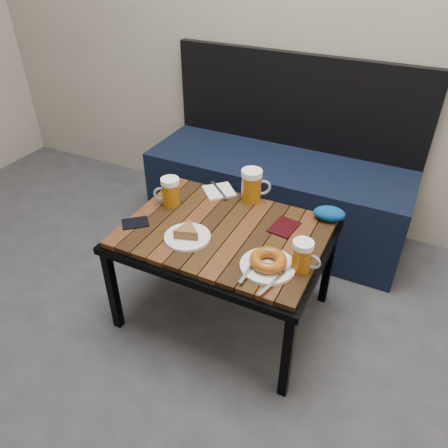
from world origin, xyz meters
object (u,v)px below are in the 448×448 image
at_px(beer_mug_right, 303,256).
at_px(passport_navy, 135,223).
at_px(beer_mug_left, 170,192).
at_px(plate_pie, 187,234).
at_px(cafe_table, 224,238).
at_px(knit_pouch, 329,214).
at_px(passport_burgundy, 284,227).
at_px(beer_mug_centre, 252,185).
at_px(plate_bagel, 268,263).
at_px(bench, 278,188).

xyz_separation_m(beer_mug_right, passport_navy, (-0.70, -0.03, -0.06)).
bearing_deg(beer_mug_left, plate_pie, 111.71).
height_order(cafe_table, beer_mug_left, beer_mug_left).
bearing_deg(plate_pie, knit_pouch, 39.02).
bearing_deg(passport_navy, passport_burgundy, 72.20).
bearing_deg(knit_pouch, plate_pie, -140.98).
distance_m(passport_burgundy, knit_pouch, 0.20).
height_order(beer_mug_right, passport_burgundy, beer_mug_right).
xyz_separation_m(beer_mug_left, passport_burgundy, (0.51, 0.05, -0.06)).
distance_m(beer_mug_centre, plate_bagel, 0.47).
relative_size(beer_mug_left, beer_mug_centre, 0.87).
relative_size(beer_mug_left, plate_bagel, 0.49).
bearing_deg(bench, beer_mug_right, -65.46).
height_order(plate_bagel, passport_navy, plate_bagel).
xyz_separation_m(plate_bagel, passport_navy, (-0.59, 0.02, -0.02)).
bearing_deg(beer_mug_centre, plate_pie, -138.18).
xyz_separation_m(beer_mug_right, passport_burgundy, (-0.14, 0.21, -0.06)).
xyz_separation_m(cafe_table, knit_pouch, (0.36, 0.26, 0.07)).
bearing_deg(cafe_table, knit_pouch, 35.84).
height_order(cafe_table, beer_mug_centre, beer_mug_centre).
height_order(beer_mug_centre, passport_burgundy, beer_mug_centre).
xyz_separation_m(cafe_table, plate_pie, (-0.10, -0.12, 0.06)).
bearing_deg(beer_mug_left, cafe_table, 142.58).
bearing_deg(passport_navy, beer_mug_left, 122.94).
xyz_separation_m(beer_mug_left, plate_bagel, (0.54, -0.21, -0.04)).
distance_m(cafe_table, plate_pie, 0.17).
height_order(beer_mug_left, plate_bagel, beer_mug_left).
bearing_deg(plate_pie, passport_burgundy, 36.57).
height_order(passport_navy, knit_pouch, knit_pouch).
height_order(cafe_table, plate_bagel, plate_bagel).
height_order(bench, passport_burgundy, bench).
distance_m(bench, plate_pie, 0.88).
relative_size(cafe_table, beer_mug_left, 6.57).
bearing_deg(beer_mug_left, beer_mug_centre, -171.81).
bearing_deg(passport_navy, beer_mug_centre, 95.89).
xyz_separation_m(bench, passport_navy, (-0.32, -0.86, 0.20)).
xyz_separation_m(beer_mug_left, passport_navy, (-0.05, -0.19, -0.06)).
relative_size(bench, passport_navy, 13.05).
distance_m(plate_bagel, passport_burgundy, 0.26).
bearing_deg(bench, beer_mug_left, -111.95).
distance_m(bench, cafe_table, 0.75).
bearing_deg(beer_mug_left, beer_mug_right, 141.79).
xyz_separation_m(bench, plate_bagel, (0.27, -0.88, 0.22)).
distance_m(beer_mug_right, plate_pie, 0.46).
bearing_deg(knit_pouch, beer_mug_right, -90.89).
bearing_deg(passport_burgundy, passport_navy, -149.16).
relative_size(cafe_table, beer_mug_centre, 5.70).
xyz_separation_m(beer_mug_centre, plate_bagel, (0.24, -0.40, -0.05)).
height_order(plate_bagel, passport_burgundy, plate_bagel).
height_order(beer_mug_left, passport_burgundy, beer_mug_left).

